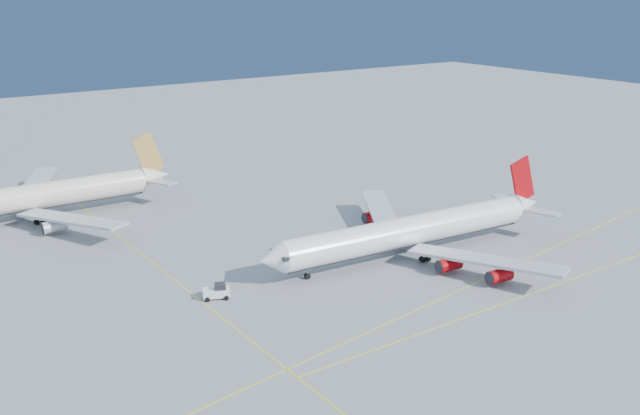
{
  "coord_description": "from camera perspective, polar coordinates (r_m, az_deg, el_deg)",
  "views": [
    {
      "loc": [
        -82.23,
        -79.72,
        46.56
      ],
      "look_at": [
        -10.01,
        24.18,
        7.0
      ],
      "focal_mm": 40.0,
      "sensor_mm": 36.0,
      "label": 1
    }
  ],
  "objects": [
    {
      "name": "taxiway_lines",
      "position": [
        118.88,
        3.06,
        -5.72
      ],
      "size": [
        118.86,
        140.0,
        0.02
      ],
      "color": "yellow",
      "rests_on": "ground"
    },
    {
      "name": "ground",
      "position": [
        123.63,
        10.3,
        -5.06
      ],
      "size": [
        500.0,
        500.0,
        0.0
      ],
      "primitive_type": "plane",
      "color": "slate",
      "rests_on": "ground"
    },
    {
      "name": "airliner_etihad",
      "position": [
        158.51,
        -21.85,
        0.78
      ],
      "size": [
        59.47,
        55.1,
        15.56
      ],
      "rotation": [
        0.0,
        0.0,
        -0.01
      ],
      "color": "beige",
      "rests_on": "ground"
    },
    {
      "name": "airliner_virgin",
      "position": [
        128.73,
        7.6,
        -1.83
      ],
      "size": [
        61.52,
        55.11,
        15.17
      ],
      "rotation": [
        0.0,
        0.0,
        -0.07
      ],
      "color": "white",
      "rests_on": "ground"
    },
    {
      "name": "pushback_tug",
      "position": [
        112.51,
        -8.24,
        -6.67
      ],
      "size": [
        4.63,
        3.74,
        2.33
      ],
      "rotation": [
        0.0,
        0.0,
        -0.39
      ],
      "color": "white",
      "rests_on": "ground"
    }
  ]
}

